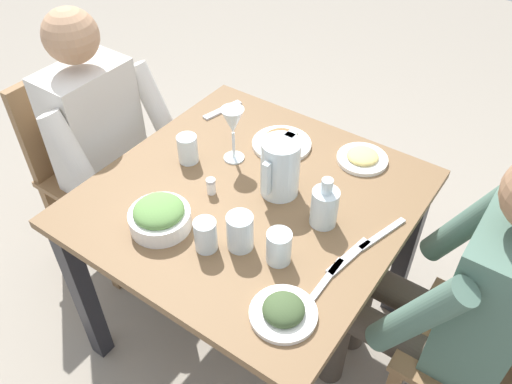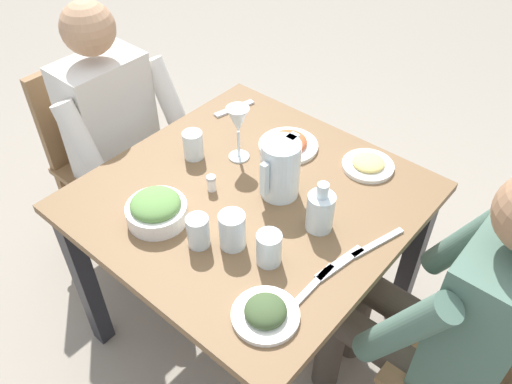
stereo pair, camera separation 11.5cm
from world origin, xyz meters
name	(u,v)px [view 2 (the right image)]	position (x,y,z in m)	size (l,w,h in m)	color
ground_plane	(252,325)	(0.00, 0.00, 0.00)	(8.00, 8.00, 0.00)	gray
dining_table	(251,220)	(0.00, 0.00, 0.62)	(0.94, 0.94, 0.73)	brown
chair_near	(101,149)	(-0.01, -0.85, 0.48)	(0.40, 0.40, 0.85)	olive
chair_far	(504,380)	(-0.09, 0.85, 0.48)	(0.40, 0.40, 0.85)	olive
diner_near	(126,140)	(-0.01, -0.65, 0.62)	(0.48, 0.53, 1.15)	silver
diner_far	(448,309)	(-0.09, 0.65, 0.62)	(0.48, 0.53, 1.15)	#4C6B5B
water_pitcher	(280,169)	(-0.06, 0.06, 0.83)	(0.16, 0.12, 0.19)	silver
salad_bowl	(156,209)	(0.26, -0.13, 0.77)	(0.18, 0.18, 0.09)	white
plate_rice_curry	(288,143)	(-0.27, -0.06, 0.75)	(0.21, 0.21, 0.05)	white
plate_dolmas	(266,313)	(0.31, 0.32, 0.75)	(0.17, 0.17, 0.05)	white
plate_fries	(368,164)	(-0.35, 0.21, 0.74)	(0.17, 0.17, 0.04)	white
water_glass_near_right	(193,145)	(-0.02, -0.27, 0.78)	(0.07, 0.07, 0.10)	silver
water_glass_by_pitcher	(269,248)	(0.17, 0.21, 0.78)	(0.07, 0.07, 0.10)	silver
water_glass_far_right	(232,230)	(0.19, 0.10, 0.79)	(0.08, 0.08, 0.11)	silver
water_glass_near_left	(198,231)	(0.25, 0.03, 0.78)	(0.06, 0.06, 0.10)	silver
wine_glass	(238,123)	(-0.11, -0.15, 0.87)	(0.08, 0.08, 0.20)	silver
oil_carafe	(320,213)	(-0.02, 0.24, 0.79)	(0.08, 0.08, 0.16)	silver
salt_shaker	(211,183)	(0.06, -0.10, 0.76)	(0.03, 0.03, 0.05)	white
fork_near	(340,263)	(0.05, 0.37, 0.73)	(0.17, 0.03, 0.01)	silver
knife_near	(312,287)	(0.17, 0.36, 0.73)	(0.18, 0.02, 0.01)	silver
fork_far	(234,108)	(-0.32, -0.36, 0.73)	(0.17, 0.03, 0.01)	silver
knife_far	(378,243)	(-0.08, 0.41, 0.73)	(0.18, 0.02, 0.01)	silver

